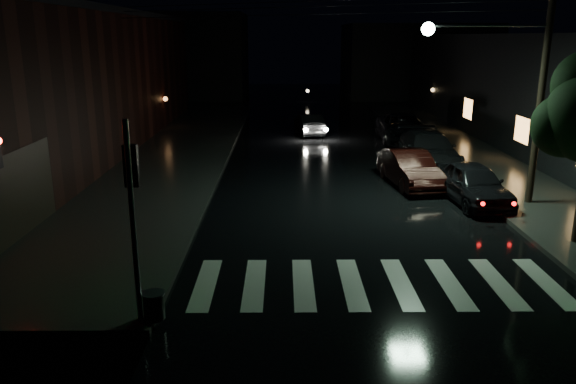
{
  "coord_description": "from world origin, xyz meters",
  "views": [
    {
      "loc": [
        0.7,
        -12.17,
        5.88
      ],
      "look_at": [
        0.85,
        3.18,
        1.6
      ],
      "focal_mm": 35.0,
      "sensor_mm": 36.0,
      "label": 1
    }
  ],
  "objects_px": {
    "parked_car_b": "(410,169)",
    "oncoming_car": "(309,124)",
    "parked_car_c": "(428,150)",
    "parked_car_a": "(474,184)",
    "parked_car_d": "(403,128)"
  },
  "relations": [
    {
      "from": "parked_car_a",
      "to": "parked_car_d",
      "type": "xyz_separation_m",
      "value": [
        0.0,
        12.23,
        0.07
      ]
    },
    {
      "from": "parked_car_c",
      "to": "oncoming_car",
      "type": "bearing_deg",
      "value": 120.55
    },
    {
      "from": "parked_car_a",
      "to": "parked_car_d",
      "type": "relative_size",
      "value": 0.75
    },
    {
      "from": "parked_car_c",
      "to": "parked_car_a",
      "type": "bearing_deg",
      "value": -88.18
    },
    {
      "from": "parked_car_b",
      "to": "parked_car_c",
      "type": "xyz_separation_m",
      "value": [
        1.62,
        3.47,
        0.08
      ]
    },
    {
      "from": "parked_car_a",
      "to": "parked_car_d",
      "type": "distance_m",
      "value": 12.23
    },
    {
      "from": "parked_car_b",
      "to": "parked_car_d",
      "type": "bearing_deg",
      "value": 72.31
    },
    {
      "from": "parked_car_a",
      "to": "parked_car_b",
      "type": "distance_m",
      "value": 3.05
    },
    {
      "from": "parked_car_b",
      "to": "oncoming_car",
      "type": "relative_size",
      "value": 1.11
    },
    {
      "from": "oncoming_car",
      "to": "parked_car_c",
      "type": "bearing_deg",
      "value": 112.83
    },
    {
      "from": "parked_car_a",
      "to": "oncoming_car",
      "type": "bearing_deg",
      "value": 105.16
    },
    {
      "from": "parked_car_a",
      "to": "oncoming_car",
      "type": "relative_size",
      "value": 1.1
    },
    {
      "from": "parked_car_a",
      "to": "parked_car_b",
      "type": "xyz_separation_m",
      "value": [
        -1.76,
        2.49,
        -0.02
      ]
    },
    {
      "from": "parked_car_c",
      "to": "parked_car_d",
      "type": "distance_m",
      "value": 6.28
    },
    {
      "from": "parked_car_c",
      "to": "oncoming_car",
      "type": "distance_m",
      "value": 10.22
    }
  ]
}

